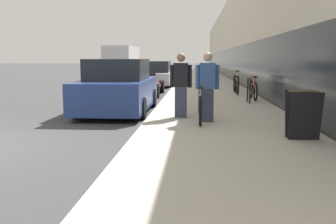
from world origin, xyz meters
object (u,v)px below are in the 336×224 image
Objects in this scene: parked_sedan_curbside at (118,88)px; vintage_roadster_curbside at (141,86)px; tandem_bicycle at (200,104)px; cruiser_bike_nearest at (253,90)px; cruiser_bike_middle at (236,84)px; person_bystander at (181,85)px; bike_rack_hoop at (249,87)px; sandwich_board_sign at (303,115)px; moving_truck at (124,62)px; person_rider at (207,87)px; parked_sedan_far at (156,75)px.

vintage_roadster_curbside is at bearing 91.04° from parked_sedan_curbside.
cruiser_bike_nearest reaches higher than tandem_bicycle.
cruiser_bike_middle reaches higher than vintage_roadster_curbside.
person_bystander is 3.97m from bike_rack_hoop.
parked_sedan_curbside is 1.06× the size of vintage_roadster_curbside.
vintage_roadster_curbside is at bearing 106.15° from person_bystander.
cruiser_bike_middle is (-0.36, 2.34, 0.05)m from cruiser_bike_nearest.
bike_rack_hoop is at bearing -88.70° from cruiser_bike_middle.
cruiser_bike_nearest is 1.93× the size of sandwich_board_sign.
cruiser_bike_middle is 18.27m from moving_truck.
cruiser_bike_middle is at bearing 78.68° from person_rider.
sandwich_board_sign is at bearing -45.15° from person_bystander.
bike_rack_hoop is 21.28m from moving_truck.
person_rider is at bearing -111.19° from bike_rack_hoop.
parked_sedan_curbside reaches higher than cruiser_bike_nearest.
person_rider is at bearing -101.32° from cruiser_bike_middle.
cruiser_bike_nearest is (2.42, 4.25, -0.44)m from person_bystander.
parked_sedan_far reaches higher than vintage_roadster_curbside.
person_rider is at bearing -42.23° from parked_sedan_curbside.
parked_sedan_far is (-4.39, 8.55, 0.14)m from cruiser_bike_nearest.
parked_sedan_far is at bearing -69.04° from moving_truck.
person_rider reaches higher than vintage_roadster_curbside.
bike_rack_hoop is 0.19× the size of parked_sedan_far.
parked_sedan_curbside is 21.61m from moving_truck.
parked_sedan_curbside is at bearing -79.51° from moving_truck.
cruiser_bike_middle is 2.07× the size of sandwich_board_sign.
person_rider is 1.79× the size of sandwich_board_sign.
vintage_roadster_curbside is (-4.19, 3.74, -0.25)m from bike_rack_hoop.
moving_truck is at bearing 104.33° from person_bystander.
vintage_roadster_curbside is at bearing -76.48° from moving_truck.
person_bystander is 7.38m from vintage_roadster_curbside.
tandem_bicycle is at bearing 131.24° from sandwich_board_sign.
vintage_roadster_curbside is 0.90× the size of parked_sedan_far.
moving_truck reaches higher than bike_rack_hoop.
moving_truck reaches higher than parked_sedan_curbside.
tandem_bicycle is at bearing -39.73° from parked_sedan_curbside.
bike_rack_hoop is 0.94× the size of sandwich_board_sign.
tandem_bicycle is 3.92m from bike_rack_hoop.
person_rider is 7.30m from cruiser_bike_middle.
vintage_roadster_curbside is (-4.47, 2.82, -0.10)m from cruiser_bike_nearest.
vintage_roadster_curbside is at bearing -90.82° from parked_sedan_far.
parked_sedan_curbside is (-2.59, 2.35, -0.23)m from person_rider.
moving_truck is (-8.31, 18.78, 0.81)m from cruiser_bike_nearest.
parked_sedan_far is at bearing 105.85° from sandwich_board_sign.
tandem_bicycle is at bearing -103.16° from cruiser_bike_middle.
sandwich_board_sign is (-0.09, -6.60, 0.09)m from cruiser_bike_nearest.
sandwich_board_sign reaches higher than vintage_roadster_curbside.
tandem_bicycle is 1.39× the size of cruiser_bike_middle.
cruiser_bike_middle reaches higher than bike_rack_hoop.
person_bystander reaches higher than cruiser_bike_middle.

